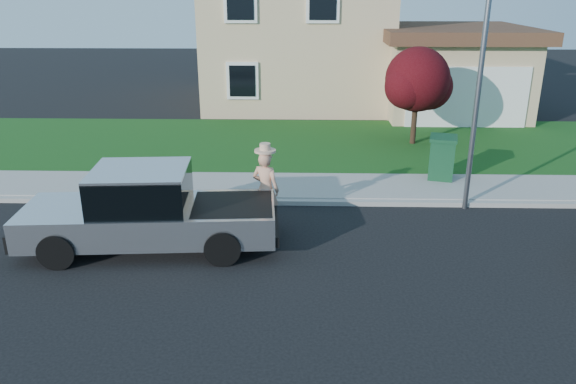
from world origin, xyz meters
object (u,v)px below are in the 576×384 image
Objects in this scene: trash_bin at (442,157)px; street_lamp at (479,86)px; pickup_truck at (149,212)px; woman at (266,188)px; ornamental_tree at (418,83)px.

trash_bin is 0.22× the size of street_lamp.
pickup_truck is 8.34m from trash_bin.
street_lamp reaches higher than trash_bin.
woman reaches higher than trash_bin.
ornamental_tree is 2.75× the size of trash_bin.
trash_bin is at bearing 27.45° from pickup_truck.
pickup_truck is 2.67m from woman.
street_lamp is at bearing 13.89° from pickup_truck.
street_lamp is at bearing -87.95° from ornamental_tree.
woman is at bearing -132.11° from trash_bin.
pickup_truck is 7.97m from street_lamp.
pickup_truck is 1.67× the size of ornamental_tree.
woman is at bearing -149.22° from street_lamp.
woman is (2.37, 1.21, 0.12)m from pickup_truck.
woman is at bearing 22.82° from pickup_truck.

